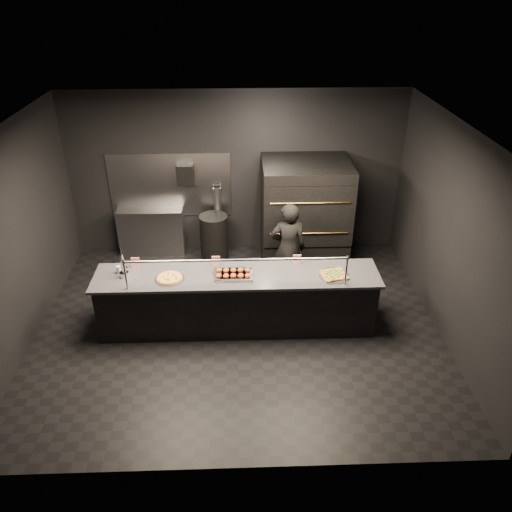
% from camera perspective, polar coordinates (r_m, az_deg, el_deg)
% --- Properties ---
extents(room, '(6.04, 6.00, 3.00)m').
position_cam_1_polar(room, '(6.91, -2.49, 2.11)').
color(room, black).
rests_on(room, ground).
extents(service_counter, '(4.10, 0.78, 1.37)m').
position_cam_1_polar(service_counter, '(7.41, -2.13, -5.13)').
color(service_counter, black).
rests_on(service_counter, ground).
extents(pizza_oven, '(1.50, 1.23, 1.91)m').
position_cam_1_polar(pizza_oven, '(8.87, 5.57, 4.82)').
color(pizza_oven, black).
rests_on(pizza_oven, ground).
extents(prep_shelf, '(1.20, 0.35, 0.90)m').
position_cam_1_polar(prep_shelf, '(9.55, -11.83, 2.75)').
color(prep_shelf, '#99999E').
rests_on(prep_shelf, ground).
extents(towel_dispenser, '(0.30, 0.20, 0.35)m').
position_cam_1_polar(towel_dispenser, '(9.07, -8.08, 9.25)').
color(towel_dispenser, black).
rests_on(towel_dispenser, room).
extents(fire_extinguisher, '(0.14, 0.14, 0.51)m').
position_cam_1_polar(fire_extinguisher, '(9.22, -4.44, 6.53)').
color(fire_extinguisher, '#B2B2B7').
rests_on(fire_extinguisher, room).
extents(beer_tap, '(0.13, 0.18, 0.50)m').
position_cam_1_polar(beer_tap, '(7.27, -14.93, -1.36)').
color(beer_tap, silver).
rests_on(beer_tap, service_counter).
extents(round_pizza, '(0.42, 0.42, 0.03)m').
position_cam_1_polar(round_pizza, '(7.15, -9.84, -2.50)').
color(round_pizza, silver).
rests_on(round_pizza, service_counter).
extents(slider_tray_a, '(0.51, 0.42, 0.07)m').
position_cam_1_polar(slider_tray_a, '(7.13, -3.01, -2.03)').
color(slider_tray_a, silver).
rests_on(slider_tray_a, service_counter).
extents(slider_tray_b, '(0.48, 0.38, 0.07)m').
position_cam_1_polar(slider_tray_b, '(7.11, -2.20, -2.08)').
color(slider_tray_b, silver).
rests_on(slider_tray_b, service_counter).
extents(square_pizza, '(0.44, 0.44, 0.05)m').
position_cam_1_polar(square_pizza, '(7.19, 8.90, -2.16)').
color(square_pizza, silver).
rests_on(square_pizza, service_counter).
extents(condiment_jar, '(0.17, 0.07, 0.11)m').
position_cam_1_polar(condiment_jar, '(7.43, -15.18, -1.51)').
color(condiment_jar, silver).
rests_on(condiment_jar, service_counter).
extents(tent_cards, '(2.50, 0.04, 0.15)m').
position_cam_1_polar(tent_cards, '(7.36, -4.56, -0.53)').
color(tent_cards, white).
rests_on(tent_cards, service_counter).
extents(trash_bin, '(0.52, 0.52, 0.86)m').
position_cam_1_polar(trash_bin, '(9.22, -4.80, 2.14)').
color(trash_bin, black).
rests_on(trash_bin, ground).
extents(worker, '(0.58, 0.39, 1.59)m').
position_cam_1_polar(worker, '(8.08, 3.66, 0.85)').
color(worker, black).
rests_on(worker, ground).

